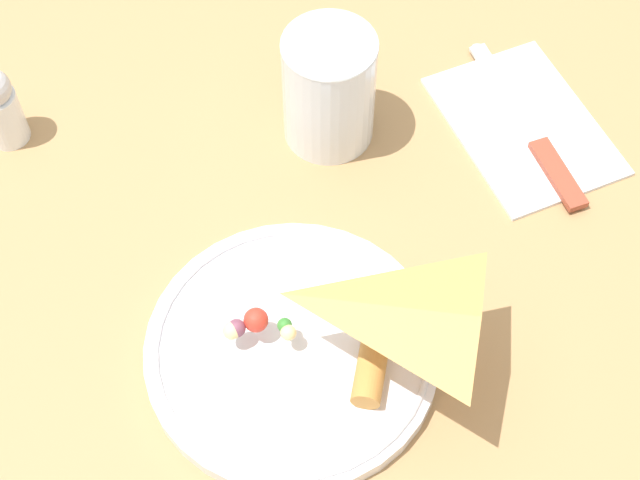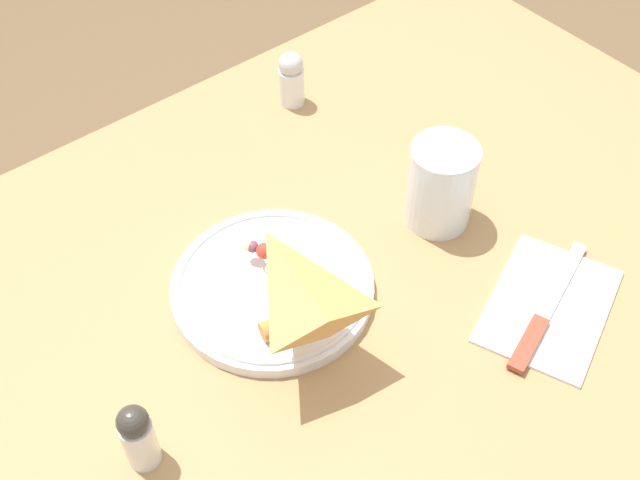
# 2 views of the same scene
# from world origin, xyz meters

# --- Properties ---
(ground_plane) EXTENTS (6.00, 6.00, 0.00)m
(ground_plane) POSITION_xyz_m (0.00, 0.00, 0.00)
(ground_plane) COLOR brown
(dining_table) EXTENTS (1.07, 0.83, 0.73)m
(dining_table) POSITION_xyz_m (0.00, 0.00, 0.63)
(dining_table) COLOR #A87F51
(dining_table) RESTS_ON ground_plane
(plate_pizza) EXTENTS (0.25, 0.25, 0.05)m
(plate_pizza) POSITION_xyz_m (-0.17, 0.02, 0.75)
(plate_pizza) COLOR white
(plate_pizza) RESTS_ON dining_table
(milk_glass) EXTENTS (0.09, 0.09, 0.12)m
(milk_glass) POSITION_xyz_m (0.07, -0.02, 0.79)
(milk_glass) COLOR white
(milk_glass) RESTS_ON dining_table
(napkin_folded) EXTENTS (0.22, 0.19, 0.00)m
(napkin_folded) POSITION_xyz_m (0.07, -0.21, 0.73)
(napkin_folded) COLOR silver
(napkin_folded) RESTS_ON dining_table
(butter_knife) EXTENTS (0.21, 0.09, 0.01)m
(butter_knife) POSITION_xyz_m (0.06, -0.21, 0.74)
(butter_knife) COLOR #99422D
(butter_knife) RESTS_ON napkin_folded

